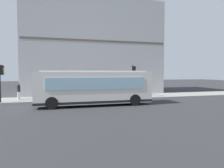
# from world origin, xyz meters

# --- Properties ---
(ground) EXTENTS (120.00, 120.00, 0.00)m
(ground) POSITION_xyz_m (0.00, 0.00, 0.00)
(ground) COLOR #2D2D30
(sidewalk_curb) EXTENTS (4.25, 40.00, 0.15)m
(sidewalk_curb) POSITION_xyz_m (4.72, 0.00, 0.07)
(sidewalk_curb) COLOR gray
(sidewalk_curb) RESTS_ON ground
(building_corner) EXTENTS (9.72, 18.14, 12.39)m
(building_corner) POSITION_xyz_m (11.68, 0.00, 6.19)
(building_corner) COLOR #A8A8AD
(building_corner) RESTS_ON ground
(city_bus_nearside) EXTENTS (2.64, 10.05, 3.07)m
(city_bus_nearside) POSITION_xyz_m (-0.03, 1.85, 1.55)
(city_bus_nearside) COLOR silver
(city_bus_nearside) RESTS_ON ground
(traffic_light_near_corner) EXTENTS (0.32, 0.49, 3.56)m
(traffic_light_near_corner) POSITION_xyz_m (3.26, -3.22, 2.63)
(traffic_light_near_corner) COLOR black
(traffic_light_near_corner) RESTS_ON sidewalk_curb
(traffic_light_down_block) EXTENTS (0.32, 0.49, 3.54)m
(traffic_light_down_block) POSITION_xyz_m (3.00, 9.92, 2.62)
(traffic_light_down_block) COLOR black
(traffic_light_down_block) RESTS_ON sidewalk_curb
(fire_hydrant) EXTENTS (0.35, 0.35, 0.74)m
(fire_hydrant) POSITION_xyz_m (3.34, -4.21, 0.51)
(fire_hydrant) COLOR gold
(fire_hydrant) RESTS_ON sidewalk_curb
(pedestrian_near_hydrant) EXTENTS (0.32, 0.32, 1.69)m
(pedestrian_near_hydrant) POSITION_xyz_m (4.56, 8.73, 1.12)
(pedestrian_near_hydrant) COLOR silver
(pedestrian_near_hydrant) RESTS_ON sidewalk_curb
(pedestrian_walking_along_curb) EXTENTS (0.32, 0.32, 1.79)m
(pedestrian_walking_along_curb) POSITION_xyz_m (5.40, -5.30, 1.19)
(pedestrian_walking_along_curb) COLOR #8C3F8C
(pedestrian_walking_along_curb) RESTS_ON sidewalk_curb
(pedestrian_by_light_pole) EXTENTS (0.32, 0.32, 1.75)m
(pedestrian_by_light_pole) POSITION_xyz_m (4.10, 6.30, 1.16)
(pedestrian_by_light_pole) COLOR silver
(pedestrian_by_light_pole) RESTS_ON sidewalk_curb
(pedestrian_near_building_entrance) EXTENTS (0.32, 0.32, 1.67)m
(pedestrian_near_building_entrance) POSITION_xyz_m (5.45, -3.78, 1.11)
(pedestrian_near_building_entrance) COLOR #99994C
(pedestrian_near_building_entrance) RESTS_ON sidewalk_curb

